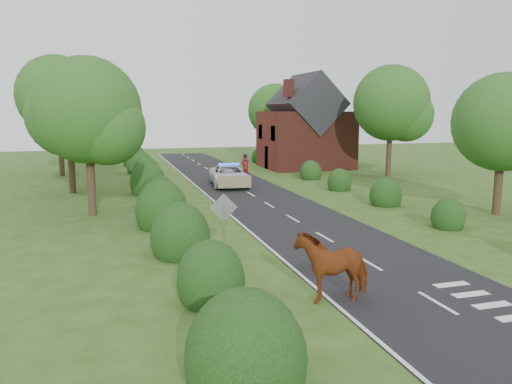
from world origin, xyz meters
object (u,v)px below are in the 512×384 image
object	(u,v)px
pedestrian_purple	(245,164)
road_sign	(224,217)
police_van	(229,176)
cow	(332,270)
pedestrian_red	(245,167)

from	to	relation	value
pedestrian_purple	road_sign	bearing A→B (deg)	102.15
road_sign	police_van	size ratio (longest dim) A/B	0.43
cow	police_van	xyz separation A→B (m)	(2.26, 22.88, -0.08)
road_sign	pedestrian_purple	xyz separation A→B (m)	(7.55, 25.02, -0.76)
pedestrian_red	pedestrian_purple	size ratio (longest dim) A/B	0.87
road_sign	police_van	world-z (taller)	road_sign
police_van	pedestrian_red	xyz separation A→B (m)	(2.69, 5.34, -0.00)
police_van	road_sign	bearing A→B (deg)	-98.47
road_sign	cow	world-z (taller)	road_sign
police_van	cow	bearing A→B (deg)	-90.22
road_sign	pedestrian_red	distance (m)	24.65
police_van	pedestrian_purple	distance (m)	7.45
cow	pedestrian_purple	world-z (taller)	pedestrian_purple
police_van	pedestrian_purple	world-z (taller)	pedestrian_purple
road_sign	pedestrian_red	xyz separation A→B (m)	(7.19, 23.56, -0.88)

